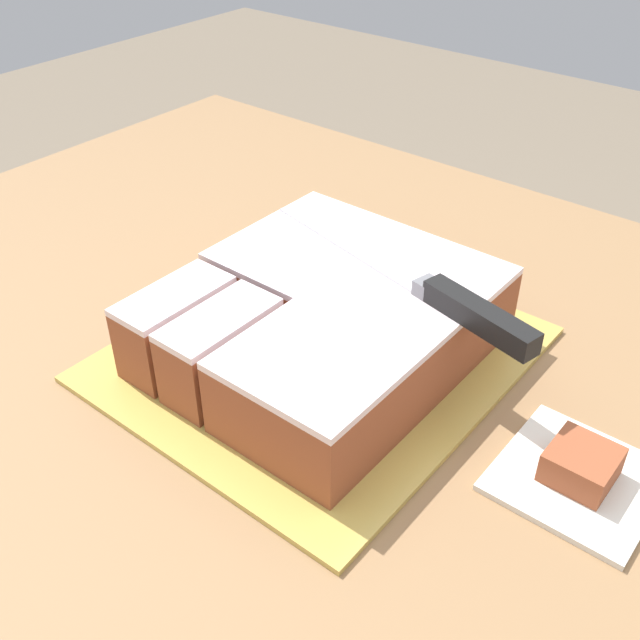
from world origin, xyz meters
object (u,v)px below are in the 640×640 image
at_px(cake, 324,320).
at_px(brownie, 581,464).
at_px(knife, 450,300).
at_px(cake_board, 320,354).

height_order(cake, brownie, cake).
height_order(cake, knife, knife).
bearing_deg(cake_board, brownie, 0.97).
bearing_deg(cake_board, cake, 48.12).
relative_size(cake_board, brownie, 7.29).
xyz_separation_m(knife, brownie, (0.16, -0.04, -0.07)).
relative_size(cake, knife, 0.90).
bearing_deg(cake_board, knife, 21.96).
bearing_deg(brownie, cake, -179.70).
height_order(knife, brownie, knife).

